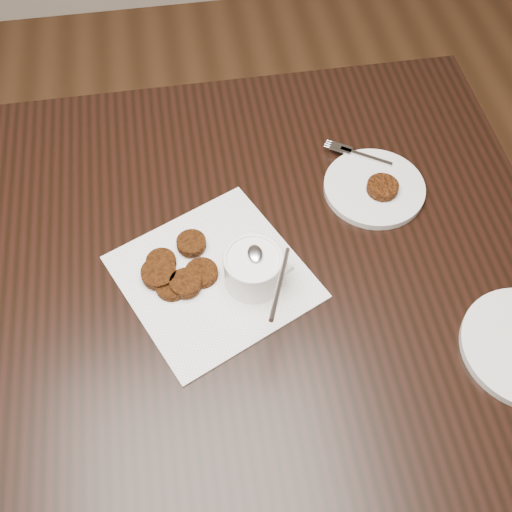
{
  "coord_description": "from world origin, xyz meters",
  "views": [
    {
      "loc": [
        0.06,
        -0.41,
        1.6
      ],
      "look_at": [
        0.15,
        0.13,
        0.8
      ],
      "focal_mm": 44.05,
      "sensor_mm": 36.0,
      "label": 1
    }
  ],
  "objects_px": {
    "sauce_ramekin": "(253,257)",
    "plate_with_patty": "(375,185)",
    "table": "(164,371)",
    "napkin": "(214,277)"
  },
  "relations": [
    {
      "from": "sauce_ramekin",
      "to": "plate_with_patty",
      "type": "xyz_separation_m",
      "value": [
        0.24,
        0.15,
        -0.05
      ]
    },
    {
      "from": "table",
      "to": "napkin",
      "type": "distance_m",
      "value": 0.4
    },
    {
      "from": "napkin",
      "to": "plate_with_patty",
      "type": "height_order",
      "value": "plate_with_patty"
    },
    {
      "from": "table",
      "to": "sauce_ramekin",
      "type": "height_order",
      "value": "sauce_ramekin"
    },
    {
      "from": "napkin",
      "to": "plate_with_patty",
      "type": "bearing_deg",
      "value": 24.19
    },
    {
      "from": "plate_with_patty",
      "to": "sauce_ramekin",
      "type": "bearing_deg",
      "value": -147.62
    },
    {
      "from": "sauce_ramekin",
      "to": "plate_with_patty",
      "type": "relative_size",
      "value": 0.72
    },
    {
      "from": "sauce_ramekin",
      "to": "table",
      "type": "bearing_deg",
      "value": 167.69
    },
    {
      "from": "napkin",
      "to": "sauce_ramekin",
      "type": "xyz_separation_m",
      "value": [
        0.06,
        -0.02,
        0.07
      ]
    },
    {
      "from": "napkin",
      "to": "sauce_ramekin",
      "type": "height_order",
      "value": "sauce_ramekin"
    }
  ]
}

